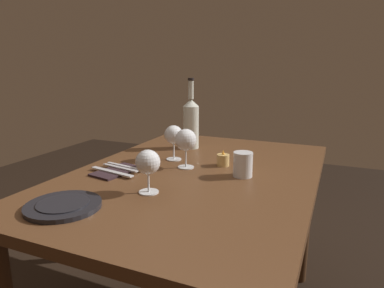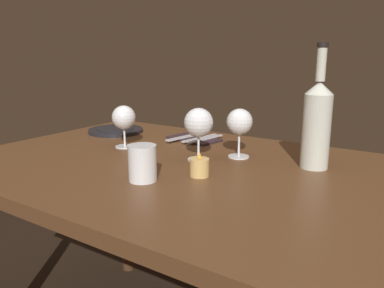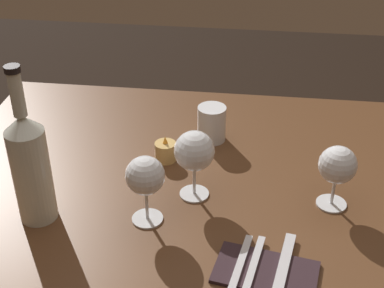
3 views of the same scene
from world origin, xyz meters
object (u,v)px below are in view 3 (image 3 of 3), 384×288
(table_knife, at_px, (282,271))
(votive_candle, at_px, (166,152))
(wine_bottle, at_px, (30,165))
(fork_inner, at_px, (252,268))
(fork_outer, at_px, (239,267))
(wine_glass_right, at_px, (338,166))
(water_tumbler, at_px, (212,125))
(wine_glass_centre, at_px, (194,152))
(wine_glass_left, at_px, (145,177))
(folded_napkin, at_px, (266,272))

(table_knife, bearing_deg, votive_candle, 128.20)
(wine_bottle, relative_size, fork_inner, 1.93)
(fork_outer, bearing_deg, wine_glass_right, 50.17)
(wine_bottle, distance_m, water_tumbler, 0.49)
(water_tumbler, relative_size, table_knife, 0.44)
(fork_inner, bearing_deg, wine_bottle, 166.57)
(wine_glass_right, height_order, wine_glass_centre, wine_glass_centre)
(fork_outer, height_order, table_knife, same)
(wine_glass_centre, relative_size, table_knife, 0.76)
(wine_glass_left, distance_m, table_knife, 0.32)
(water_tumbler, bearing_deg, table_knife, -69.16)
(wine_glass_right, height_order, table_knife, wine_glass_right)
(water_tumbler, bearing_deg, wine_bottle, -132.90)
(wine_glass_left, bearing_deg, wine_bottle, -175.51)
(wine_glass_left, bearing_deg, water_tumbler, 73.23)
(wine_glass_centre, xyz_separation_m, table_knife, (0.19, -0.22, -0.10))
(wine_glass_centre, bearing_deg, folded_napkin, -54.14)
(wine_glass_centre, relative_size, folded_napkin, 0.78)
(wine_bottle, distance_m, fork_outer, 0.46)
(water_tumbler, distance_m, votive_candle, 0.15)
(wine_glass_centre, height_order, votive_candle, wine_glass_centre)
(wine_glass_left, bearing_deg, wine_glass_right, 14.51)
(wine_glass_centre, distance_m, fork_outer, 0.27)
(folded_napkin, bearing_deg, fork_outer, 180.00)
(wine_glass_right, xyz_separation_m, fork_outer, (-0.19, -0.23, -0.09))
(fork_inner, relative_size, table_knife, 0.85)
(wine_bottle, bearing_deg, folded_napkin, -12.75)
(folded_napkin, relative_size, fork_outer, 1.15)
(wine_bottle, height_order, folded_napkin, wine_bottle)
(fork_outer, bearing_deg, wine_glass_centre, 116.55)
(wine_glass_right, height_order, fork_inner, wine_glass_right)
(fork_outer, bearing_deg, water_tumbler, 101.78)
(fork_inner, bearing_deg, wine_glass_left, 150.59)
(wine_glass_left, xyz_separation_m, wine_glass_centre, (0.09, 0.10, 0.00))
(fork_inner, xyz_separation_m, table_knife, (0.05, 0.00, 0.00))
(votive_candle, distance_m, fork_outer, 0.41)
(fork_inner, distance_m, table_knife, 0.05)
(wine_glass_centre, relative_size, wine_bottle, 0.46)
(fork_outer, bearing_deg, fork_inner, 0.00)
(wine_glass_centre, relative_size, water_tumbler, 1.72)
(wine_glass_centre, height_order, fork_inner, wine_glass_centre)
(fork_inner, bearing_deg, wine_glass_right, 54.10)
(folded_napkin, bearing_deg, wine_glass_left, 153.11)
(wine_glass_left, xyz_separation_m, wine_bottle, (-0.23, -0.02, 0.02))
(folded_napkin, distance_m, fork_outer, 0.05)
(water_tumbler, relative_size, fork_outer, 0.52)
(wine_glass_centre, xyz_separation_m, fork_inner, (0.14, -0.22, -0.10))
(wine_glass_left, bearing_deg, table_knife, -24.35)
(wine_glass_right, bearing_deg, wine_glass_left, -165.49)
(wine_glass_right, distance_m, folded_napkin, 0.28)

